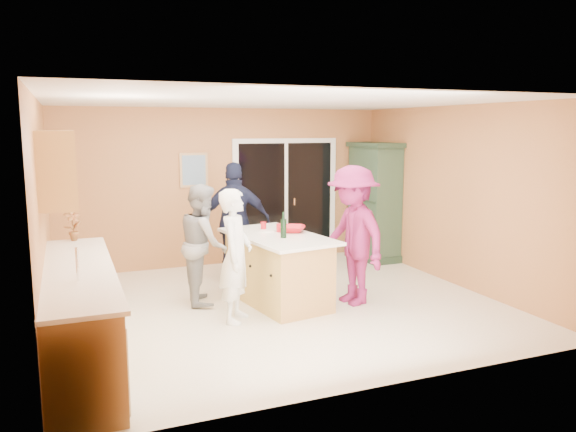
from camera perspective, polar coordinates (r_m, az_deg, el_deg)
name	(u,v)px	position (r m, az deg, el deg)	size (l,w,h in m)	color
floor	(280,305)	(7.38, -0.80, -9.04)	(5.50, 5.50, 0.00)	white
ceiling	(280,101)	(7.02, -0.85, 11.57)	(5.50, 5.00, 0.10)	white
wall_back	(227,187)	(9.44, -6.26, 2.95)	(5.50, 0.10, 2.60)	tan
wall_front	(384,244)	(4.86, 9.77, -2.78)	(5.50, 0.10, 2.60)	tan
wall_left	(43,219)	(6.63, -23.62, -0.29)	(0.10, 5.00, 2.60)	tan
wall_right	(458,196)	(8.46, 16.86, 1.92)	(0.10, 5.00, 2.60)	tan
left_cabinet_run	(80,320)	(5.80, -20.36, -9.89)	(0.65, 3.05, 1.24)	tan
upper_cabinets	(57,167)	(6.37, -22.41, 4.65)	(0.35, 1.60, 0.75)	tan
sliding_door	(286,199)	(9.77, -0.24, 1.73)	(1.90, 0.07, 2.10)	white
framed_picture	(194,170)	(9.26, -9.54, 4.63)	(0.46, 0.04, 0.56)	tan
kitchen_island	(278,271)	(7.38, -1.05, -5.60)	(1.20, 1.85, 0.91)	tan
green_hutch	(374,203)	(9.90, 8.76, 1.36)	(0.58, 1.11, 2.03)	#243A28
woman_white	(236,256)	(6.63, -5.33, -4.04)	(0.58, 0.38, 1.58)	white
woman_grey	(203,244)	(7.41, -8.59, -2.78)	(0.76, 0.59, 1.57)	#9E9DA0
woman_navy	(236,222)	(8.43, -5.35, -0.58)	(1.04, 0.43, 1.78)	#191A39
woman_magenta	(353,235)	(7.30, 6.60, -1.97)	(1.17, 0.67, 1.80)	#8A1E4D
serving_bowl	(292,229)	(7.46, 0.46, -1.32)	(0.34, 0.34, 0.08)	red
tulip_vase	(73,225)	(7.17, -21.02, -0.87)	(0.20, 0.14, 0.38)	#AB1116
tumbler_near	(263,226)	(7.61, -2.51, -1.03)	(0.08, 0.08, 0.11)	red
tumbler_far	(279,228)	(7.47, -0.90, -1.21)	(0.08, 0.08, 0.11)	red
wine_bottle	(283,228)	(7.06, -0.46, -1.20)	(0.08, 0.08, 0.33)	black
white_plate	(267,230)	(7.57, -2.12, -1.45)	(0.22, 0.22, 0.01)	silver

